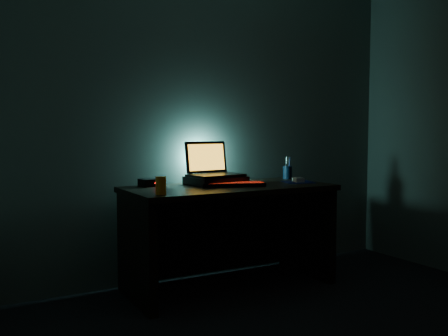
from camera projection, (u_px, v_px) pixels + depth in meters
name	position (u px, v px, depth m)	size (l,w,h in m)	color
room	(413.00, 107.00, 2.17)	(3.50, 4.00, 2.50)	black
desk	(226.00, 220.00, 3.68)	(1.50, 0.70, 0.75)	black
riser	(216.00, 180.00, 3.70)	(0.40, 0.30, 0.06)	black
laptop	(212.00, 168.00, 3.74)	(0.41, 0.32, 0.26)	black
keyboard	(233.00, 184.00, 3.58)	(0.48, 0.28, 0.03)	black
mousepad	(298.00, 182.00, 3.86)	(0.22, 0.20, 0.00)	#0B1551
mouse	(298.00, 180.00, 3.86)	(0.07, 0.11, 0.03)	gray
pen_cup	(288.00, 172.00, 4.13)	(0.08, 0.08, 0.11)	black
juice_glass	(161.00, 185.00, 3.11)	(0.07, 0.07, 0.11)	orange
router	(151.00, 182.00, 3.60)	(0.17, 0.14, 0.05)	black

